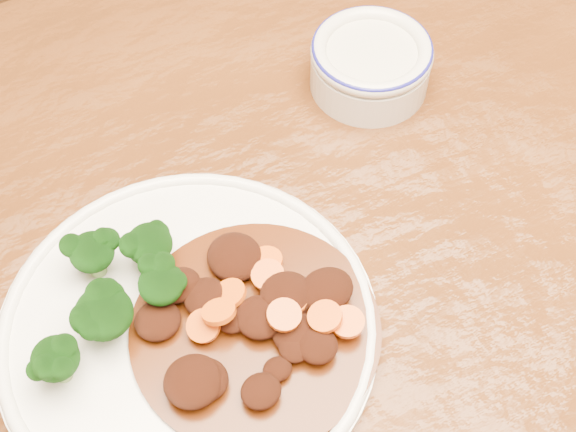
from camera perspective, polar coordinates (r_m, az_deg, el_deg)
dining_table at (r=0.74m, az=8.28°, el=-5.41°), size 1.57×1.02×0.75m
dinner_plate at (r=0.62m, az=-7.10°, el=-7.90°), size 0.29×0.29×0.02m
broccoli_florets at (r=0.61m, az=-12.36°, el=-5.32°), size 0.13×0.10×0.05m
mince_stew at (r=0.60m, az=-2.65°, el=-7.51°), size 0.19×0.19×0.03m
dip_bowl at (r=0.76m, az=5.90°, el=10.79°), size 0.11×0.11×0.05m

